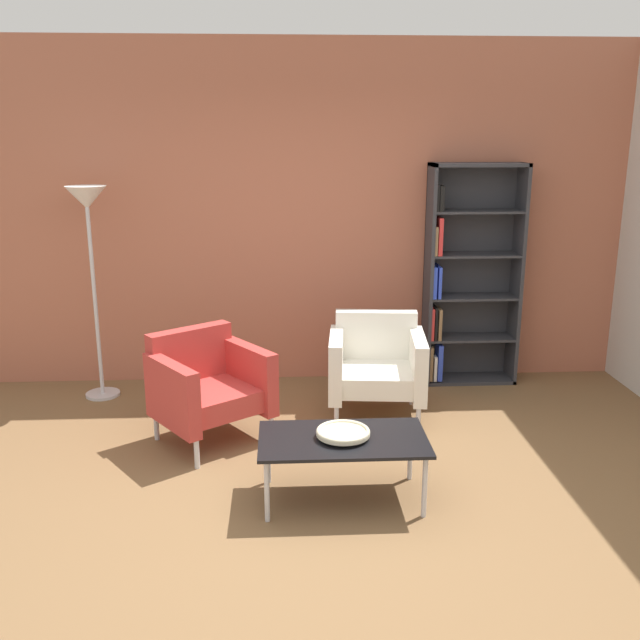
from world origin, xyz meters
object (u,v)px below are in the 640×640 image
decorative_bowl (343,432)px  armchair_near_window (376,364)px  coffee_table_low (343,443)px  armchair_by_bookshelf (207,384)px  bookshelf_tall (466,278)px  floor_lamp_torchiere (88,223)px

decorative_bowl → armchair_near_window: 1.35m
coffee_table_low → armchair_by_bookshelf: size_ratio=1.06×
decorative_bowl → armchair_near_window: bearing=74.0°
coffee_table_low → armchair_by_bookshelf: bearing=134.2°
bookshelf_tall → decorative_bowl: size_ratio=5.94×
decorative_bowl → armchair_near_window: armchair_near_window is taller
decorative_bowl → coffee_table_low: bearing=-90.0°
coffee_table_low → decorative_bowl: decorative_bowl is taller
armchair_near_window → armchair_by_bookshelf: bearing=-157.4°
coffee_table_low → armchair_near_window: 1.35m
bookshelf_tall → armchair_by_bookshelf: bearing=-151.7°
armchair_near_window → armchair_by_bookshelf: (-1.26, -0.38, 0.00)m
coffee_table_low → decorative_bowl: size_ratio=3.12×
bookshelf_tall → armchair_near_window: size_ratio=2.44×
bookshelf_tall → decorative_bowl: (-1.24, -2.06, -0.49)m
floor_lamp_torchiere → decorative_bowl: bearing=-44.5°
decorative_bowl → armchair_by_bookshelf: size_ratio=0.34×
armchair_by_bookshelf → floor_lamp_torchiere: bearing=100.8°
bookshelf_tall → floor_lamp_torchiere: bookshelf_tall is taller
bookshelf_tall → armchair_near_window: (-0.86, -0.76, -0.51)m
armchair_near_window → bookshelf_tall: bearing=47.1°
coffee_table_low → armchair_near_window: (0.37, 1.30, 0.05)m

